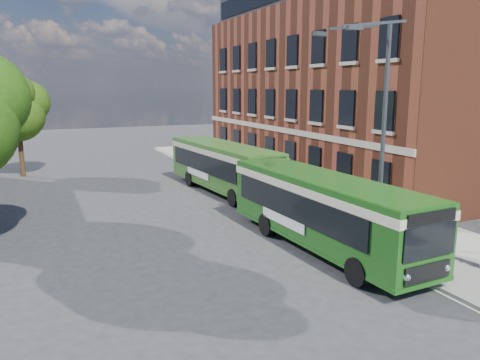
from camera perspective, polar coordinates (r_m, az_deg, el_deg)
name	(u,v)px	position (r m, az deg, el deg)	size (l,w,h in m)	color
ground	(245,247)	(19.66, 0.62, -8.15)	(120.00, 120.00, 0.00)	#2C2C2E
pavement	(294,191)	(29.59, 6.57, -1.36)	(6.00, 48.00, 0.15)	#99988B
kerb_line	(250,197)	(28.22, 1.21, -2.06)	(0.12, 48.00, 0.01)	beige
brick_office	(351,80)	(36.09, 13.37, 11.74)	(12.10, 26.00, 14.20)	brown
street_lamp	(376,132)	(19.51, 16.29, 5.69)	(2.96, 2.38, 9.00)	#3D4043
bus_stop_sign	(426,223)	(19.03, 21.76, -4.89)	(0.35, 0.08, 2.52)	#3D4043
bus_front	(323,206)	(19.21, 10.11, -3.08)	(3.10, 10.94, 3.02)	#1A5115
bus_rear	(223,163)	(29.26, -2.10, 2.07)	(3.50, 11.13, 3.02)	#2E611F
pedestrian_b	(411,229)	(19.58, 20.14, -5.63)	(0.90, 0.70, 1.86)	black
tree_right	(18,108)	(37.58, -25.45, 7.96)	(4.39, 4.18, 7.42)	#342312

